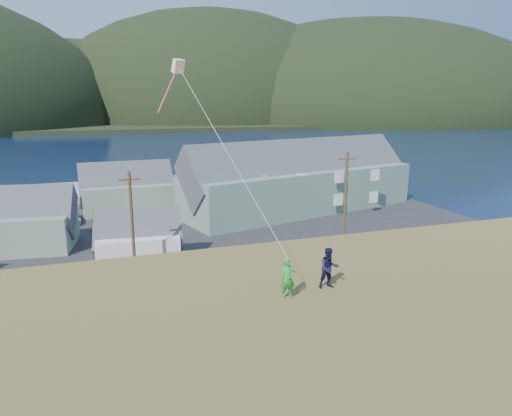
% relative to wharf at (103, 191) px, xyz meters
% --- Properties ---
extents(ground, '(900.00, 900.00, 0.00)m').
position_rel_wharf_xyz_m(ground, '(6.00, -40.00, -0.45)').
color(ground, '#0A1638').
rests_on(ground, ground).
extents(grass_strip, '(110.00, 8.00, 0.10)m').
position_rel_wharf_xyz_m(grass_strip, '(6.00, -42.00, -0.40)').
color(grass_strip, '#4C3D19').
rests_on(grass_strip, ground).
extents(waterfront_lot, '(72.00, 36.00, 0.12)m').
position_rel_wharf_xyz_m(waterfront_lot, '(6.00, -23.00, -0.39)').
color(waterfront_lot, '#28282B').
rests_on(waterfront_lot, ground).
extents(wharf, '(26.00, 14.00, 0.90)m').
position_rel_wharf_xyz_m(wharf, '(0.00, 0.00, 0.00)').
color(wharf, gray).
rests_on(wharf, ground).
extents(far_shore, '(900.00, 320.00, 2.00)m').
position_rel_wharf_xyz_m(far_shore, '(6.00, 290.00, 0.55)').
color(far_shore, black).
rests_on(far_shore, ground).
extents(far_hills, '(760.00, 265.00, 143.00)m').
position_rel_wharf_xyz_m(far_hills, '(41.59, 239.38, 1.55)').
color(far_hills, black).
rests_on(far_hills, ground).
extents(lodge, '(32.68, 16.34, 11.08)m').
position_rel_wharf_xyz_m(lodge, '(24.17, -19.61, 3.82)').
color(lodge, slate).
rests_on(lodge, waterfront_lot).
extents(shed_palegreen_near, '(10.89, 7.66, 7.39)m').
position_rel_wharf_xyz_m(shed_palegreen_near, '(-7.75, -25.83, 2.33)').
color(shed_palegreen_near, gray).
rests_on(shed_palegreen_near, waterfront_lot).
extents(shed_white, '(7.73, 5.51, 5.80)m').
position_rel_wharf_xyz_m(shed_white, '(2.75, -33.55, 1.79)').
color(shed_white, white).
rests_on(shed_white, waterfront_lot).
extents(shed_palegreen_far, '(11.74, 7.04, 7.74)m').
position_rel_wharf_xyz_m(shed_palegreen_far, '(2.95, -12.79, 2.50)').
color(shed_palegreen_far, gray).
rests_on(shed_palegreen_far, waterfront_lot).
extents(utility_poles, '(29.86, 0.24, 9.61)m').
position_rel_wharf_xyz_m(utility_poles, '(4.76, -38.50, 4.15)').
color(utility_poles, '#47331E').
rests_on(utility_poles, waterfront_lot).
extents(parked_cars, '(17.87, 11.23, 1.52)m').
position_rel_wharf_xyz_m(parked_cars, '(-4.39, -19.16, 0.39)').
color(parked_cars, '#9A9B9E').
rests_on(parked_cars, waterfront_lot).
extents(kite_flyer_green, '(0.58, 0.43, 1.47)m').
position_rel_wharf_xyz_m(kite_flyer_green, '(6.07, -58.80, 7.48)').
color(kite_flyer_green, green).
rests_on(kite_flyer_green, hillside).
extents(kite_flyer_navy, '(0.79, 0.64, 1.52)m').
position_rel_wharf_xyz_m(kite_flyer_navy, '(7.87, -58.40, 7.51)').
color(kite_flyer_navy, '#141234').
rests_on(kite_flyer_navy, hillside).
extents(kite_rig, '(1.91, 3.25, 9.24)m').
position_rel_wharf_xyz_m(kite_rig, '(3.48, -53.18, 14.61)').
color(kite_rig, '#F7F5BC').
rests_on(kite_rig, ground).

